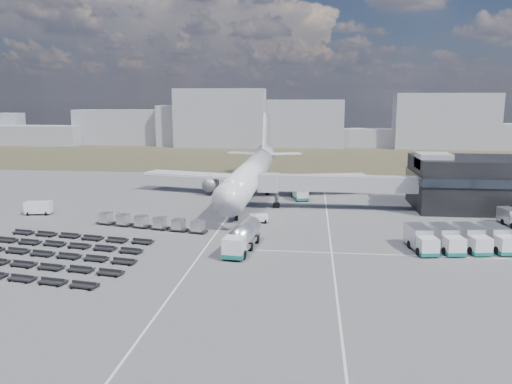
# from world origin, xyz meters

# --- Properties ---
(ground) EXTENTS (420.00, 420.00, 0.00)m
(ground) POSITION_xyz_m (0.00, 0.00, 0.00)
(ground) COLOR #565659
(ground) RESTS_ON ground
(grass_strip) EXTENTS (420.00, 90.00, 0.01)m
(grass_strip) POSITION_xyz_m (0.00, 110.00, 0.01)
(grass_strip) COLOR #433E28
(grass_strip) RESTS_ON ground
(lane_markings) EXTENTS (47.12, 110.00, 0.01)m
(lane_markings) POSITION_xyz_m (9.77, 3.00, 0.01)
(lane_markings) COLOR silver
(lane_markings) RESTS_ON ground
(terminal) EXTENTS (30.40, 16.40, 11.00)m
(terminal) POSITION_xyz_m (47.77, 23.96, 5.25)
(terminal) COLOR black
(terminal) RESTS_ON ground
(jet_bridge) EXTENTS (30.30, 3.80, 7.05)m
(jet_bridge) POSITION_xyz_m (15.90, 20.42, 5.05)
(jet_bridge) COLOR #939399
(jet_bridge) RESTS_ON ground
(airliner) EXTENTS (51.59, 64.53, 17.62)m
(airliner) POSITION_xyz_m (0.00, 32.38, 5.29)
(airliner) COLOR silver
(airliner) RESTS_ON ground
(skyline) EXTENTS (289.02, 24.17, 25.85)m
(skyline) POSITION_xyz_m (-1.08, 149.33, 9.64)
(skyline) COLOR #9496A1
(skyline) RESTS_ON ground
(fuel_tanker) EXTENTS (4.21, 11.63, 3.68)m
(fuel_tanker) POSITION_xyz_m (3.44, -8.00, 1.84)
(fuel_tanker) COLOR silver
(fuel_tanker) RESTS_ON ground
(pushback_tug) EXTENTS (3.56, 2.55, 1.45)m
(pushback_tug) POSITION_xyz_m (4.00, 8.00, 0.73)
(pushback_tug) COLOR silver
(pushback_tug) RESTS_ON ground
(utility_van) EXTENTS (4.96, 2.90, 2.46)m
(utility_van) POSITION_xyz_m (-37.18, 9.64, 1.23)
(utility_van) COLOR silver
(utility_van) RESTS_ON ground
(catering_truck) EXTENTS (4.06, 6.85, 2.94)m
(catering_truck) POSITION_xyz_m (10.51, 29.62, 1.50)
(catering_truck) COLOR silver
(catering_truck) RESTS_ON ground
(service_trucks_near) EXTENTS (14.56, 9.52, 3.01)m
(service_trucks_near) POSITION_xyz_m (33.92, -4.60, 1.64)
(service_trucks_near) COLOR silver
(service_trucks_near) RESTS_ON ground
(uld_row) EXTENTS (19.99, 6.03, 1.83)m
(uld_row) POSITION_xyz_m (-13.30, 1.99, 1.09)
(uld_row) COLOR black
(uld_row) RESTS_ON ground
(baggage_dollies) EXTENTS (30.35, 23.02, 0.75)m
(baggage_dollies) POSITION_xyz_m (-23.40, -14.08, 0.37)
(baggage_dollies) COLOR black
(baggage_dollies) RESTS_ON ground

